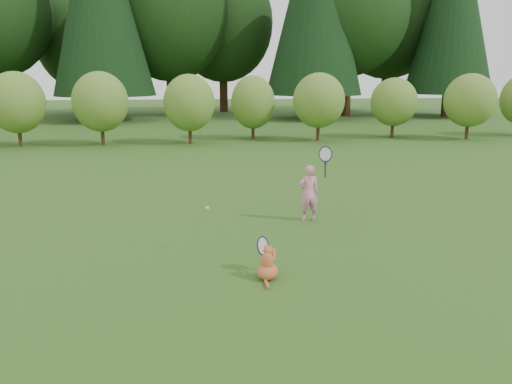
{
  "coord_description": "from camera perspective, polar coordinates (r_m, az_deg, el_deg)",
  "views": [
    {
      "loc": [
        -0.73,
        -7.63,
        2.7
      ],
      "look_at": [
        0.2,
        0.8,
        0.7
      ],
      "focal_mm": 35.0,
      "sensor_mm": 36.0,
      "label": 1
    }
  ],
  "objects": [
    {
      "name": "tennis_ball",
      "position": [
        7.7,
        -5.6,
        -1.85
      ],
      "size": [
        0.07,
        0.07,
        0.07
      ],
      "color": "#BACF18",
      "rests_on": "ground"
    },
    {
      "name": "cat",
      "position": [
        6.8,
        1.31,
        -7.89
      ],
      "size": [
        0.48,
        0.71,
        0.65
      ],
      "rotation": [
        0.0,
        0.0,
        -0.41
      ],
      "color": "#BE4A24",
      "rests_on": "ground"
    },
    {
      "name": "shrub_row",
      "position": [
        20.69,
        -4.33,
        9.62
      ],
      "size": [
        28.0,
        3.0,
        2.8
      ],
      "primitive_type": null,
      "color": "#597925",
      "rests_on": "ground"
    },
    {
      "name": "ground",
      "position": [
        8.13,
        -0.78,
        -6.13
      ],
      "size": [
        100.0,
        100.0,
        0.0
      ],
      "primitive_type": "plane",
      "color": "#315116",
      "rests_on": "ground"
    },
    {
      "name": "child",
      "position": [
        9.41,
        6.1,
        0.04
      ],
      "size": [
        0.61,
        0.39,
        1.59
      ],
      "rotation": [
        0.0,
        0.0,
        3.22
      ],
      "color": "pink",
      "rests_on": "ground"
    }
  ]
}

